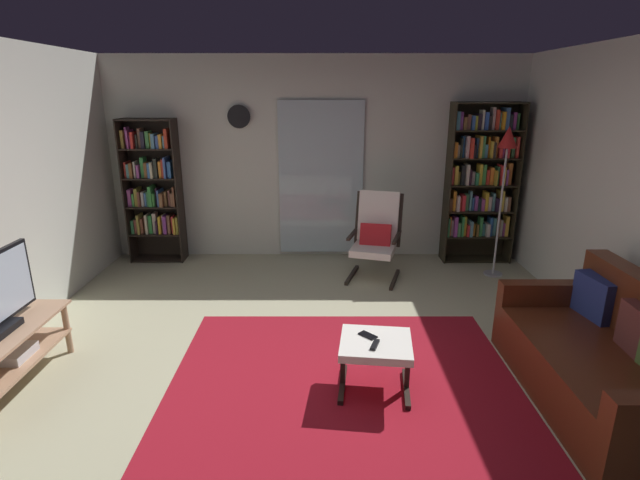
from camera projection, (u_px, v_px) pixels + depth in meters
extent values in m
plane|color=#B3AF8D|center=(312.00, 369.00, 3.90)|extent=(7.02, 7.02, 0.00)
cube|color=silver|center=(315.00, 160.00, 6.28)|extent=(5.60, 0.06, 2.60)
cube|color=silver|center=(320.00, 179.00, 6.30)|extent=(1.10, 0.01, 2.00)
cube|color=maroon|center=(343.00, 379.00, 3.76)|extent=(2.68, 2.18, 0.01)
cube|color=tan|center=(4.00, 364.00, 3.57)|extent=(0.44, 1.12, 0.02)
cylinder|color=tan|center=(66.00, 328.00, 4.09)|extent=(0.05, 0.05, 0.45)
cylinder|color=tan|center=(21.00, 328.00, 4.09)|extent=(0.05, 0.05, 0.45)
cube|color=silver|center=(9.00, 354.00, 3.63)|extent=(0.29, 0.28, 0.07)
cube|color=black|center=(127.00, 192.00, 6.16)|extent=(0.02, 0.30, 1.84)
cube|color=black|center=(179.00, 192.00, 6.16)|extent=(0.02, 0.30, 1.84)
cube|color=black|center=(156.00, 190.00, 6.30)|extent=(0.69, 0.02, 1.84)
cube|color=black|center=(160.00, 258.00, 6.43)|extent=(0.66, 0.28, 0.02)
cube|color=black|center=(157.00, 233.00, 6.32)|extent=(0.66, 0.28, 0.02)
cube|color=black|center=(154.00, 206.00, 6.21)|extent=(0.66, 0.28, 0.02)
cube|color=black|center=(151.00, 178.00, 6.11)|extent=(0.66, 0.28, 0.02)
cube|color=black|center=(148.00, 149.00, 6.00)|extent=(0.66, 0.28, 0.02)
cube|color=black|center=(145.00, 120.00, 5.89)|extent=(0.66, 0.28, 0.02)
cube|color=#33814C|center=(134.00, 226.00, 6.30)|extent=(0.03, 0.17, 0.18)
cube|color=brown|center=(137.00, 226.00, 6.30)|extent=(0.04, 0.16, 0.19)
cube|color=olive|center=(140.00, 223.00, 6.28)|extent=(0.03, 0.19, 0.26)
cube|color=brown|center=(143.00, 225.00, 6.28)|extent=(0.03, 0.13, 0.20)
cube|color=brown|center=(146.00, 224.00, 6.31)|extent=(0.02, 0.11, 0.22)
cube|color=beige|center=(148.00, 224.00, 6.28)|extent=(0.03, 0.17, 0.25)
cube|color=#2D823A|center=(151.00, 224.00, 6.29)|extent=(0.04, 0.13, 0.24)
cube|color=beige|center=(155.00, 223.00, 6.29)|extent=(0.04, 0.12, 0.27)
cube|color=#2E1B2F|center=(158.00, 226.00, 6.30)|extent=(0.02, 0.23, 0.18)
cube|color=gold|center=(161.00, 224.00, 6.28)|extent=(0.03, 0.18, 0.23)
cube|color=beige|center=(164.00, 223.00, 6.30)|extent=(0.02, 0.13, 0.24)
cube|color=purple|center=(165.00, 224.00, 6.27)|extent=(0.04, 0.15, 0.24)
cube|color=brown|center=(170.00, 223.00, 6.30)|extent=(0.03, 0.20, 0.25)
cube|color=red|center=(173.00, 224.00, 6.30)|extent=(0.03, 0.13, 0.23)
cube|color=gold|center=(175.00, 225.00, 6.28)|extent=(0.03, 0.20, 0.21)
cube|color=#A49434|center=(179.00, 224.00, 6.29)|extent=(0.03, 0.21, 0.23)
cube|color=#A0478E|center=(130.00, 197.00, 6.16)|extent=(0.04, 0.13, 0.22)
cube|color=#398A3E|center=(135.00, 199.00, 6.20)|extent=(0.03, 0.18, 0.16)
cube|color=#9E9136|center=(138.00, 196.00, 6.20)|extent=(0.04, 0.19, 0.23)
cube|color=brown|center=(141.00, 198.00, 6.18)|extent=(0.03, 0.20, 0.19)
cube|color=#BAB1AA|center=(144.00, 198.00, 6.19)|extent=(0.03, 0.16, 0.18)
cube|color=#3962A1|center=(146.00, 199.00, 6.18)|extent=(0.03, 0.14, 0.17)
cube|color=#367749|center=(149.00, 198.00, 6.18)|extent=(0.03, 0.16, 0.19)
cube|color=#33873B|center=(152.00, 196.00, 6.17)|extent=(0.04, 0.21, 0.26)
cube|color=#3C8E3B|center=(155.00, 199.00, 6.18)|extent=(0.02, 0.18, 0.17)
cube|color=#2D182C|center=(157.00, 197.00, 6.19)|extent=(0.03, 0.12, 0.23)
cube|color=#3860A4|center=(160.00, 197.00, 6.19)|extent=(0.02, 0.23, 0.21)
cube|color=brown|center=(163.00, 199.00, 6.17)|extent=(0.04, 0.22, 0.17)
cube|color=brown|center=(167.00, 198.00, 6.20)|extent=(0.03, 0.21, 0.19)
cube|color=brown|center=(170.00, 197.00, 6.20)|extent=(0.02, 0.16, 0.20)
cube|color=brown|center=(173.00, 199.00, 6.19)|extent=(0.03, 0.18, 0.17)
cube|color=brown|center=(175.00, 196.00, 6.19)|extent=(0.02, 0.23, 0.25)
cube|color=red|center=(127.00, 169.00, 6.09)|extent=(0.03, 0.19, 0.20)
cube|color=teal|center=(129.00, 171.00, 6.06)|extent=(0.03, 0.17, 0.17)
cube|color=brown|center=(132.00, 170.00, 6.06)|extent=(0.04, 0.20, 0.19)
cube|color=beige|center=(136.00, 169.00, 6.06)|extent=(0.02, 0.16, 0.21)
cube|color=#994893|center=(139.00, 171.00, 6.07)|extent=(0.03, 0.19, 0.16)
cube|color=#338A42|center=(143.00, 167.00, 6.08)|extent=(0.04, 0.14, 0.25)
cube|color=brown|center=(147.00, 170.00, 6.06)|extent=(0.04, 0.16, 0.19)
cube|color=#386CB2|center=(150.00, 170.00, 6.07)|extent=(0.03, 0.21, 0.19)
cube|color=beige|center=(153.00, 169.00, 6.06)|extent=(0.03, 0.24, 0.20)
cube|color=#272E28|center=(156.00, 168.00, 6.05)|extent=(0.04, 0.17, 0.24)
cube|color=orange|center=(161.00, 169.00, 6.08)|extent=(0.03, 0.18, 0.21)
cube|color=red|center=(164.00, 168.00, 6.07)|extent=(0.02, 0.19, 0.23)
cube|color=#3C5AA4|center=(166.00, 167.00, 6.06)|extent=(0.03, 0.24, 0.26)
cube|color=#3367AC|center=(171.00, 169.00, 6.09)|extent=(0.04, 0.23, 0.21)
cube|color=#AA8B3B|center=(123.00, 139.00, 5.96)|extent=(0.04, 0.16, 0.22)
cube|color=#983F86|center=(127.00, 137.00, 5.97)|extent=(0.02, 0.12, 0.26)
cube|color=#9E468E|center=(129.00, 139.00, 5.96)|extent=(0.02, 0.22, 0.22)
cube|color=#95428D|center=(132.00, 141.00, 5.97)|extent=(0.02, 0.17, 0.16)
cube|color=red|center=(134.00, 140.00, 5.96)|extent=(0.03, 0.23, 0.20)
cube|color=#252622|center=(138.00, 141.00, 5.97)|extent=(0.02, 0.17, 0.17)
cube|color=brown|center=(141.00, 138.00, 5.97)|extent=(0.04, 0.16, 0.24)
cube|color=#252334|center=(143.00, 140.00, 5.95)|extent=(0.04, 0.13, 0.20)
cube|color=#408242|center=(148.00, 140.00, 5.96)|extent=(0.04, 0.14, 0.21)
cube|color=gold|center=(151.00, 141.00, 5.96)|extent=(0.02, 0.10, 0.18)
cube|color=teal|center=(154.00, 141.00, 5.96)|extent=(0.04, 0.20, 0.18)
cube|color=#3855A0|center=(159.00, 142.00, 5.96)|extent=(0.04, 0.19, 0.16)
cube|color=orange|center=(162.00, 141.00, 5.97)|extent=(0.04, 0.21, 0.17)
cube|color=teal|center=(165.00, 142.00, 5.97)|extent=(0.02, 0.19, 0.15)
cube|color=red|center=(167.00, 138.00, 5.96)|extent=(0.04, 0.23, 0.24)
cube|color=black|center=(447.00, 185.00, 6.12)|extent=(0.02, 0.30, 2.03)
cube|color=black|center=(514.00, 185.00, 6.12)|extent=(0.02, 0.30, 2.03)
cube|color=black|center=(477.00, 183.00, 6.25)|extent=(0.87, 0.02, 2.03)
cube|color=black|center=(473.00, 259.00, 6.41)|extent=(0.84, 0.28, 0.02)
cube|color=black|center=(476.00, 236.00, 6.32)|extent=(0.84, 0.28, 0.02)
cube|color=black|center=(478.00, 211.00, 6.22)|extent=(0.84, 0.28, 0.02)
cube|color=black|center=(481.00, 185.00, 6.12)|extent=(0.84, 0.28, 0.02)
cube|color=black|center=(483.00, 158.00, 6.02)|extent=(0.84, 0.28, 0.02)
cube|color=black|center=(486.00, 130.00, 5.92)|extent=(0.84, 0.28, 0.02)
cube|color=black|center=(489.00, 103.00, 5.82)|extent=(0.84, 0.28, 0.02)
cube|color=#327D47|center=(446.00, 226.00, 6.28)|extent=(0.02, 0.23, 0.24)
cube|color=orange|center=(449.00, 226.00, 6.27)|extent=(0.02, 0.13, 0.26)
cube|color=beige|center=(451.00, 227.00, 6.28)|extent=(0.02, 0.10, 0.21)
cube|color=#934196|center=(454.00, 226.00, 6.27)|extent=(0.04, 0.19, 0.26)
cube|color=#44894B|center=(457.00, 228.00, 6.30)|extent=(0.04, 0.23, 0.19)
cube|color=#328B42|center=(461.00, 226.00, 6.26)|extent=(0.03, 0.15, 0.27)
cube|color=gold|center=(463.00, 225.00, 6.28)|extent=(0.03, 0.14, 0.26)
cube|color=red|center=(466.00, 229.00, 6.31)|extent=(0.03, 0.23, 0.15)
cube|color=#598797|center=(469.00, 228.00, 6.27)|extent=(0.04, 0.20, 0.21)
cube|color=orange|center=(472.00, 229.00, 6.30)|extent=(0.04, 0.13, 0.16)
cube|color=brown|center=(475.00, 229.00, 6.31)|extent=(0.03, 0.19, 0.16)
cube|color=#2D7B3C|center=(479.00, 226.00, 6.27)|extent=(0.03, 0.13, 0.25)
cube|color=teal|center=(482.00, 229.00, 6.30)|extent=(0.04, 0.10, 0.16)
cube|color=beige|center=(486.00, 229.00, 6.29)|extent=(0.04, 0.19, 0.17)
cube|color=#2C61AC|center=(489.00, 226.00, 6.29)|extent=(0.03, 0.15, 0.25)
cube|color=#529E9C|center=(493.00, 226.00, 6.29)|extent=(0.04, 0.11, 0.24)
cube|color=brown|center=(496.00, 226.00, 6.29)|extent=(0.02, 0.23, 0.24)
cube|color=beige|center=(499.00, 227.00, 6.28)|extent=(0.04, 0.14, 0.22)
cube|color=#8B3D82|center=(502.00, 229.00, 6.29)|extent=(0.02, 0.14, 0.17)
cube|color=gold|center=(505.00, 225.00, 6.27)|extent=(0.04, 0.15, 0.27)
cube|color=brown|center=(449.00, 204.00, 6.19)|extent=(0.04, 0.18, 0.16)
cube|color=orange|center=(453.00, 200.00, 6.18)|extent=(0.03, 0.15, 0.26)
cube|color=beige|center=(456.00, 202.00, 6.19)|extent=(0.03, 0.24, 0.20)
cube|color=red|center=(458.00, 203.00, 6.19)|extent=(0.03, 0.15, 0.18)
cube|color=red|center=(462.00, 202.00, 6.17)|extent=(0.04, 0.16, 0.21)
cube|color=#418450|center=(465.00, 202.00, 6.18)|extent=(0.04, 0.10, 0.21)
cube|color=teal|center=(469.00, 200.00, 6.17)|extent=(0.03, 0.10, 0.25)
cube|color=#3467AE|center=(471.00, 203.00, 6.21)|extent=(0.02, 0.12, 0.17)
cube|color=#8A4593|center=(474.00, 203.00, 6.20)|extent=(0.04, 0.15, 0.19)
cube|color=black|center=(478.00, 204.00, 6.18)|extent=(0.03, 0.12, 0.16)
cube|color=#9D4788|center=(481.00, 204.00, 6.18)|extent=(0.04, 0.14, 0.16)
cube|color=gold|center=(484.00, 201.00, 6.19)|extent=(0.04, 0.16, 0.24)
cube|color=beige|center=(488.00, 203.00, 6.19)|extent=(0.04, 0.13, 0.18)
cube|color=teal|center=(492.00, 201.00, 6.17)|extent=(0.03, 0.12, 0.23)
cube|color=#281932|center=(495.00, 204.00, 6.19)|extent=(0.04, 0.21, 0.16)
cube|color=gold|center=(499.00, 200.00, 6.19)|extent=(0.04, 0.21, 0.26)
cube|color=beige|center=(503.00, 203.00, 6.18)|extent=(0.03, 0.22, 0.19)
cube|color=brown|center=(506.00, 203.00, 6.19)|extent=(0.03, 0.22, 0.19)
cube|color=#C83E3A|center=(451.00, 175.00, 6.09)|extent=(0.02, 0.21, 0.23)
cube|color=gold|center=(455.00, 175.00, 6.06)|extent=(0.04, 0.13, 0.24)
cube|color=olive|center=(457.00, 178.00, 6.11)|extent=(0.03, 0.10, 0.16)
cube|color=black|center=(462.00, 175.00, 6.07)|extent=(0.04, 0.11, 0.24)
cube|color=beige|center=(466.00, 174.00, 6.07)|extent=(0.03, 0.19, 0.26)
cube|color=#2B1823|center=(468.00, 176.00, 6.09)|extent=(0.03, 0.23, 0.19)
cube|color=beige|center=(472.00, 178.00, 6.07)|extent=(0.04, 0.10, 0.16)
cube|color=#2C7B4A|center=(475.00, 178.00, 6.08)|extent=(0.04, 0.18, 0.15)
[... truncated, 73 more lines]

